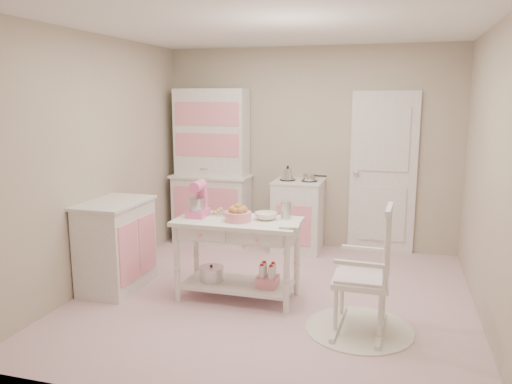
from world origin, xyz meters
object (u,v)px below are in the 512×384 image
stand_mixer (198,200)px  stove (298,216)px  base_cabinet (116,245)px  work_table (238,259)px  hutch (211,167)px  bread_basket (238,216)px  rocking_chair (362,268)px

stand_mixer → stove: bearing=66.9°
base_cabinet → work_table: (1.30, 0.08, -0.06)m
hutch → base_cabinet: bearing=-100.7°
base_cabinet → stand_mixer: size_ratio=2.71×
base_cabinet → stand_mixer: bearing=6.4°
hutch → work_table: hutch is taller
hutch → bread_basket: 2.07m
rocking_chair → work_table: size_ratio=0.92×
base_cabinet → stand_mixer: stand_mixer is taller
base_cabinet → rocking_chair: size_ratio=0.84×
hutch → stove: 1.33m
stand_mixer → bread_basket: 0.46m
stove → work_table: 1.74m
hutch → base_cabinet: size_ratio=2.26×
stand_mixer → base_cabinet: bearing=-175.1°
rocking_chair → stand_mixer: size_ratio=3.24×
stove → work_table: size_ratio=0.77×
base_cabinet → work_table: base_cabinet is taller
hutch → stand_mixer: bearing=-73.2°
stove → base_cabinet: size_ratio=1.00×
hutch → stove: (1.20, -0.05, -0.58)m
hutch → work_table: (0.95, -1.77, -0.64)m
rocking_chair → hutch: bearing=137.8°
hutch → rocking_chair: (2.16, -2.14, -0.49)m
work_table → stand_mixer: 0.71m
stand_mixer → hutch: bearing=105.3°
rocking_chair → work_table: rocking_chair is taller
work_table → rocking_chair: bearing=-16.9°
rocking_chair → stand_mixer: bearing=169.1°
stove → stand_mixer: bearing=-111.6°
hutch → rocking_chair: size_ratio=1.89×
base_cabinet → rocking_chair: rocking_chair is taller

